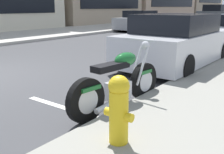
# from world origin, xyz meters

# --- Properties ---
(sidewalk_far_curb) EXTENTS (120.00, 5.00, 0.14)m
(sidewalk_far_curb) POSITION_xyz_m (12.00, 6.70, 0.07)
(sidewalk_far_curb) COLOR #ADA89E
(sidewalk_far_curb) RESTS_ON ground
(parking_stall_stripe) EXTENTS (0.12, 2.20, 0.01)m
(parking_stall_stripe) POSITION_xyz_m (0.00, -3.60, 0.00)
(parking_stall_stripe) COLOR silver
(parking_stall_stripe) RESTS_ON ground
(parked_motorcycle) EXTENTS (2.11, 0.62, 1.14)m
(parked_motorcycle) POSITION_xyz_m (0.52, -4.16, 0.44)
(parked_motorcycle) COLOR black
(parked_motorcycle) RESTS_ON ground
(parked_car_at_intersection) EXTENTS (4.33, 1.98, 1.47)m
(parked_car_at_intersection) POSITION_xyz_m (4.28, -3.56, 0.70)
(parked_car_at_intersection) COLOR silver
(parked_car_at_intersection) RESTS_ON ground
(crossing_truck) EXTENTS (2.43, 5.64, 1.93)m
(crossing_truck) POSITION_xyz_m (29.01, 1.77, 0.90)
(crossing_truck) COLOR #4C5156
(crossing_truck) RESTS_ON ground
(car_opposite_curb) EXTENTS (4.23, 1.94, 1.41)m
(car_opposite_curb) POSITION_xyz_m (13.88, 3.40, 0.67)
(car_opposite_curb) COLOR gray
(car_opposite_curb) RESTS_ON ground
(fire_hydrant) EXTENTS (0.24, 0.36, 0.80)m
(fire_hydrant) POSITION_xyz_m (-0.62, -4.95, 0.56)
(fire_hydrant) COLOR gold
(fire_hydrant) RESTS_ON sidewalk_near_curb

